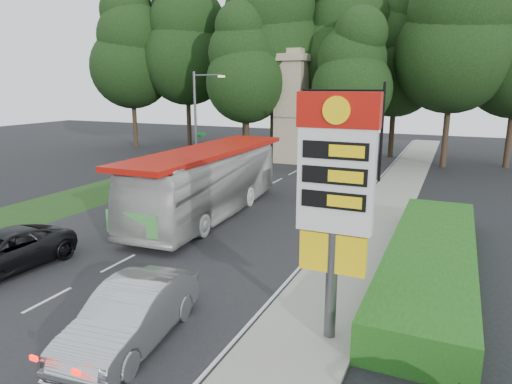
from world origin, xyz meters
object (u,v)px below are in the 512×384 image
at_px(streetlight_signs, 198,118).
at_px(sedan_silver, 132,315).
at_px(suv_charcoal, 0,253).
at_px(monument, 291,106).
at_px(gas_station_pylon, 335,186).
at_px(transit_bus, 208,183).
at_px(traffic_signal_mast, 364,118).

height_order(streetlight_signs, sedan_silver, streetlight_signs).
height_order(sedan_silver, suv_charcoal, sedan_silver).
xyz_separation_m(streetlight_signs, suv_charcoal, (3.44, -20.43, -3.67)).
bearing_deg(streetlight_signs, monument, 58.03).
relative_size(streetlight_signs, suv_charcoal, 1.44).
height_order(streetlight_signs, suv_charcoal, streetlight_signs).
bearing_deg(gas_station_pylon, transit_bus, 134.27).
bearing_deg(suv_charcoal, traffic_signal_mast, 71.43).
xyz_separation_m(monument, suv_charcoal, (-1.55, -28.42, -4.33)).
relative_size(traffic_signal_mast, transit_bus, 0.55).
height_order(traffic_signal_mast, suv_charcoal, traffic_signal_mast).
height_order(monument, suv_charcoal, monument).
height_order(monument, sedan_silver, monument).
xyz_separation_m(traffic_signal_mast, sedan_silver, (-1.42, -24.40, -3.82)).
bearing_deg(gas_station_pylon, traffic_signal_mast, 99.09).
relative_size(streetlight_signs, sedan_silver, 1.54).
distance_m(streetlight_signs, monument, 9.44).
relative_size(transit_bus, suv_charcoal, 2.37).
bearing_deg(monument, traffic_signal_mast, -38.00).
relative_size(monument, transit_bus, 0.76).
bearing_deg(streetlight_signs, gas_station_pylon, -51.04).
height_order(gas_station_pylon, transit_bus, gas_station_pylon).
bearing_deg(traffic_signal_mast, transit_bus, -115.20).
distance_m(gas_station_pylon, transit_bus, 13.66).
xyz_separation_m(monument, transit_bus, (1.84, -18.41, -3.27)).
bearing_deg(sedan_silver, traffic_signal_mast, 79.34).
relative_size(traffic_signal_mast, monument, 0.72).
bearing_deg(gas_station_pylon, streetlight_signs, 128.96).
distance_m(gas_station_pylon, suv_charcoal, 13.28).
relative_size(sedan_silver, suv_charcoal, 0.93).
bearing_deg(monument, suv_charcoal, -93.12).
xyz_separation_m(gas_station_pylon, streetlight_signs, (-16.19, 20.01, -0.01)).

